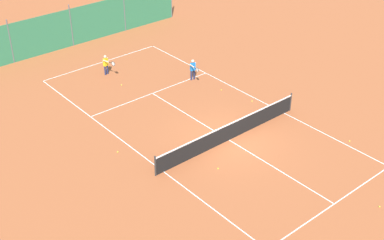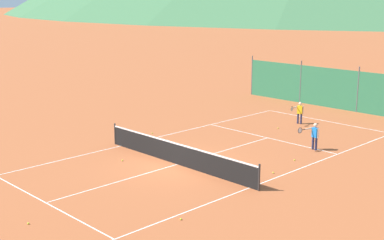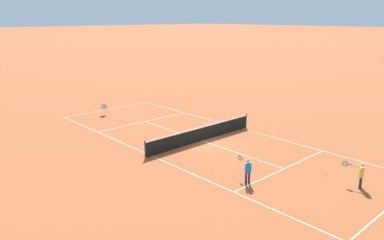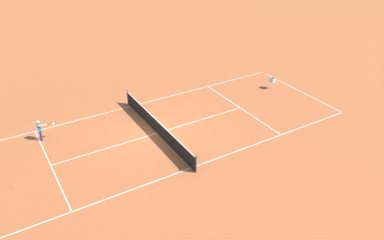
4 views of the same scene
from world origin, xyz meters
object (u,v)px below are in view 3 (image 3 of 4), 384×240
(player_near_service, at_px, (361,173))
(tennis_ball_alley_left, at_px, (278,134))
(player_near_baseline, at_px, (247,169))
(ball_hopper, at_px, (104,107))
(tennis_ball_by_net_left, at_px, (179,163))
(tennis_ball_alley_right, at_px, (211,172))
(tennis_ball_near_corner, at_px, (111,141))
(tennis_ball_by_net_right, at_px, (208,130))
(tennis_ball_far_corner, at_px, (326,175))
(tennis_net, at_px, (202,134))
(tennis_ball_mid_court, at_px, (122,121))
(tennis_ball_service_box, at_px, (125,108))

(player_near_service, height_order, tennis_ball_alley_left, player_near_service)
(player_near_baseline, bearing_deg, ball_hopper, -95.65)
(tennis_ball_alley_left, bearing_deg, tennis_ball_by_net_left, -4.18)
(tennis_ball_alley_right, xyz_separation_m, tennis_ball_by_net_left, (0.40, -2.09, 0.00))
(tennis_ball_near_corner, distance_m, tennis_ball_by_net_left, 6.03)
(tennis_ball_by_net_right, distance_m, tennis_ball_far_corner, 9.89)
(tennis_net, xyz_separation_m, tennis_ball_mid_court, (1.26, -7.74, -0.47))
(tennis_net, relative_size, tennis_ball_by_net_left, 139.09)
(player_near_service, height_order, tennis_ball_mid_court, player_near_service)
(tennis_ball_by_net_right, relative_size, tennis_ball_near_corner, 1.00)
(tennis_ball_service_box, bearing_deg, tennis_net, 83.50)
(tennis_net, bearing_deg, tennis_ball_mid_court, -80.72)
(player_near_baseline, relative_size, tennis_ball_by_net_right, 19.87)
(tennis_ball_by_net_left, relative_size, ball_hopper, 0.07)
(tennis_ball_mid_court, bearing_deg, tennis_ball_far_corner, 97.35)
(player_near_baseline, bearing_deg, tennis_net, -115.07)
(tennis_ball_by_net_right, xyz_separation_m, tennis_ball_far_corner, (1.25, 9.81, 0.00))
(tennis_ball_mid_court, distance_m, tennis_ball_by_net_left, 10.05)
(tennis_ball_by_net_left, bearing_deg, tennis_ball_mid_court, -103.97)
(tennis_net, height_order, tennis_ball_by_net_left, tennis_net)
(player_near_service, distance_m, tennis_ball_service_box, 21.37)
(tennis_ball_far_corner, height_order, ball_hopper, ball_hopper)
(tennis_ball_alley_right, bearing_deg, tennis_net, -128.66)
(tennis_ball_alley_left, height_order, ball_hopper, ball_hopper)
(tennis_ball_mid_court, height_order, tennis_ball_service_box, same)
(tennis_ball_service_box, bearing_deg, player_near_baseline, 76.49)
(tennis_net, height_order, tennis_ball_near_corner, tennis_net)
(tennis_ball_mid_court, bearing_deg, tennis_ball_service_box, -126.37)
(tennis_ball_alley_right, bearing_deg, tennis_ball_alley_left, -169.78)
(player_near_service, bearing_deg, tennis_ball_by_net_left, -61.83)
(player_near_service, bearing_deg, tennis_ball_alley_left, -119.01)
(tennis_ball_by_net_right, xyz_separation_m, tennis_ball_alley_right, (5.35, 5.55, 0.00))
(tennis_ball_by_net_right, distance_m, tennis_ball_mid_court, 7.12)
(tennis_ball_alley_left, relative_size, tennis_ball_far_corner, 1.00)
(tennis_ball_by_net_left, height_order, ball_hopper, ball_hopper)
(tennis_ball_service_box, xyz_separation_m, ball_hopper, (2.54, 0.80, 0.62))
(tennis_ball_alley_left, distance_m, tennis_ball_service_box, 14.28)
(tennis_ball_by_net_right, height_order, tennis_ball_service_box, same)
(player_near_baseline, bearing_deg, tennis_ball_alley_right, -79.67)
(player_near_service, height_order, ball_hopper, player_near_service)
(tennis_ball_by_net_right, xyz_separation_m, tennis_ball_by_net_left, (5.76, 3.46, 0.00))
(tennis_ball_alley_left, xyz_separation_m, tennis_ball_far_corner, (4.03, 5.73, 0.00))
(tennis_ball_alley_left, distance_m, ball_hopper, 14.41)
(tennis_ball_service_box, bearing_deg, tennis_ball_near_corner, 51.54)
(player_near_baseline, relative_size, tennis_ball_alley_left, 19.87)
(tennis_ball_alley_right, bearing_deg, ball_hopper, -97.95)
(tennis_ball_alley_left, xyz_separation_m, tennis_ball_by_net_right, (2.78, -4.08, 0.00))
(tennis_ball_mid_court, relative_size, tennis_ball_alley_right, 1.00)
(player_near_service, bearing_deg, tennis_ball_near_corner, -70.03)
(player_near_service, distance_m, tennis_ball_by_net_right, 11.71)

